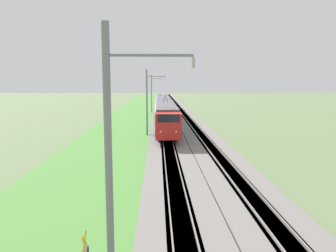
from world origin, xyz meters
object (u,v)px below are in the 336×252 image
catenary_mast_mid (147,102)px  passenger_train (164,109)px  catenary_mast_far (152,93)px  catenary_mast_near (111,175)px

catenary_mast_mid → passenger_train: bearing=-10.9°
passenger_train → catenary_mast_mid: catenary_mast_mid is taller
passenger_train → catenary_mast_far: catenary_mast_far is taller
passenger_train → catenary_mast_mid: bearing=-10.9°
passenger_train → catenary_mast_far: bearing=-173.2°
catenary_mast_far → catenary_mast_near: bearing=180.0°
passenger_train → catenary_mast_far: (20.79, 2.49, 2.09)m
passenger_train → catenary_mast_near: (-46.74, 2.49, 2.14)m
catenary_mast_mid → catenary_mast_far: catenary_mast_mid is taller
catenary_mast_mid → catenary_mast_far: size_ratio=1.00×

